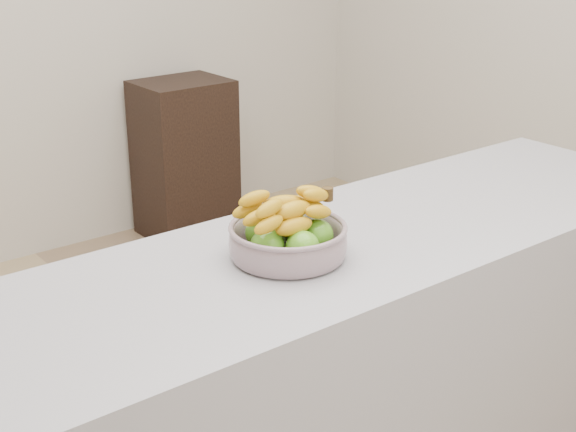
# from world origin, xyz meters

# --- Properties ---
(counter) EXTENTS (2.00, 0.60, 0.90)m
(counter) POSITION_xyz_m (0.00, -0.41, 0.45)
(counter) COLOR #A09FA8
(counter) RESTS_ON ground
(cabinet) EXTENTS (0.46, 0.37, 0.82)m
(cabinet) POSITION_xyz_m (0.77, 1.78, 0.41)
(cabinet) COLOR black
(cabinet) RESTS_ON ground
(fruit_bowl) EXTENTS (0.27, 0.27, 0.15)m
(fruit_bowl) POSITION_xyz_m (-0.25, -0.41, 0.95)
(fruit_bowl) COLOR #AABDCC
(fruit_bowl) RESTS_ON counter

